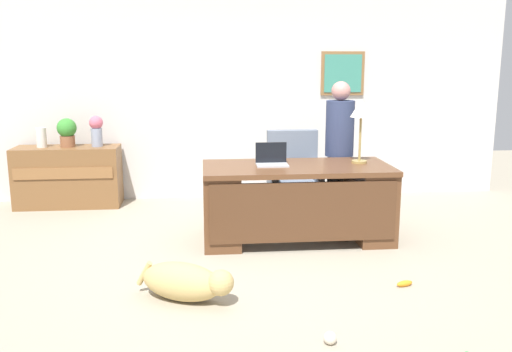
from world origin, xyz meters
TOP-DOWN VIEW (x-y plane):
  - ground_plane at (0.00, 0.00)m, footprint 12.00×12.00m
  - back_wall at (0.01, 2.60)m, footprint 7.00×0.16m
  - desk at (0.37, 0.60)m, footprint 1.91×0.88m
  - credenza at (-2.29, 2.25)m, footprint 1.30×0.50m
  - armchair at (0.48, 1.47)m, footprint 0.60×0.59m
  - person_standing at (0.96, 1.26)m, footprint 0.32×0.32m
  - dog_lying at (-0.73, -0.79)m, footprint 0.77×0.57m
  - laptop at (0.12, 0.69)m, footprint 0.32×0.22m
  - desk_lamp at (1.05, 0.73)m, footprint 0.22×0.22m
  - vase_with_flowers at (-1.91, 2.25)m, footprint 0.17×0.17m
  - vase_empty at (-2.59, 2.25)m, footprint 0.13×0.13m
  - potted_plant at (-2.27, 2.25)m, footprint 0.24×0.24m
  - dog_toy_ball at (0.23, -1.56)m, footprint 0.09×0.09m
  - dog_toy_bone at (1.06, -0.68)m, footprint 0.16×0.09m

SIDE VIEW (x-z plane):
  - ground_plane at x=0.00m, z-range 0.00..0.00m
  - dog_toy_bone at x=1.06m, z-range 0.00..0.05m
  - dog_toy_ball at x=0.23m, z-range 0.00..0.09m
  - dog_lying at x=-0.73m, z-range 0.00..0.30m
  - credenza at x=-2.29m, z-range 0.00..0.76m
  - desk at x=0.37m, z-range 0.04..0.82m
  - armchair at x=0.48m, z-range -0.04..0.97m
  - person_standing at x=0.96m, z-range 0.02..1.62m
  - laptop at x=0.12m, z-range 0.72..0.95m
  - vase_empty at x=-2.59m, z-range 0.76..1.01m
  - potted_plant at x=-2.27m, z-range 0.78..1.14m
  - vase_with_flowers at x=-1.91m, z-range 0.78..1.17m
  - desk_lamp at x=1.05m, z-range 0.98..1.63m
  - back_wall at x=0.01m, z-range 0.00..2.70m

